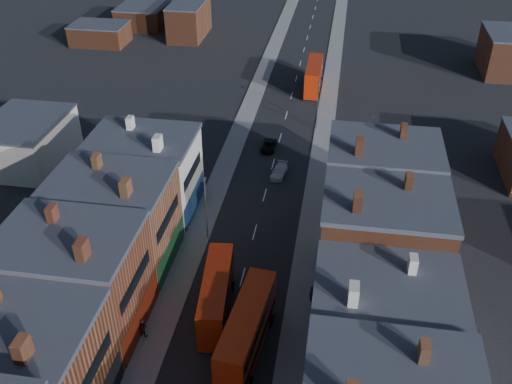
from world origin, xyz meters
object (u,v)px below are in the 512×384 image
(car_2, at_px, (269,146))
(bus_1, at_px, (247,330))
(car_1, at_px, (236,343))
(ped_1, at_px, (143,327))
(bus_2, at_px, (314,76))
(ped_3, at_px, (312,294))
(car_3, at_px, (279,171))
(bus_0, at_px, (216,295))

(car_2, bearing_deg, bus_1, -83.13)
(bus_1, xyz_separation_m, car_1, (-1.03, 0.21, -2.05))
(ped_1, bearing_deg, bus_2, -81.31)
(ped_3, bearing_deg, car_1, 153.43)
(bus_1, height_order, car_3, bus_1)
(bus_0, xyz_separation_m, ped_1, (-6.20, -3.95, -1.40))
(car_1, xyz_separation_m, car_2, (-2.43, 37.74, -0.06))
(bus_1, relative_size, car_3, 2.75)
(ped_1, distance_m, ped_3, 16.75)
(car_1, height_order, car_3, car_1)
(bus_2, xyz_separation_m, ped_1, (-11.20, -60.87, -1.53))
(bus_0, xyz_separation_m, bus_2, (5.00, 56.93, 0.13))
(bus_0, height_order, bus_2, bus_2)
(car_2, height_order, ped_3, ped_3)
(bus_2, distance_m, car_3, 30.34)
(car_1, height_order, car_2, car_1)
(ped_1, height_order, ped_3, ped_3)
(car_3, xyz_separation_m, ped_3, (6.31, -23.67, 0.49))
(bus_2, xyz_separation_m, car_1, (-2.30, -60.90, -1.97))
(car_2, distance_m, car_3, 7.44)
(bus_0, bearing_deg, car_2, 83.53)
(car_2, relative_size, ped_3, 2.11)
(bus_2, distance_m, ped_3, 54.03)
(car_1, distance_m, ped_3, 9.47)
(bus_1, bearing_deg, car_1, 174.22)
(ped_3, bearing_deg, bus_1, 159.24)
(bus_0, height_order, ped_3, bus_0)
(car_1, xyz_separation_m, ped_3, (6.31, 7.04, 0.47))
(bus_0, bearing_deg, bus_2, 78.97)
(bus_0, relative_size, car_1, 2.80)
(car_1, bearing_deg, bus_1, -15.54)
(car_1, relative_size, ped_1, 2.02)
(ped_3, bearing_deg, ped_1, 130.06)
(car_2, relative_size, ped_1, 2.18)
(bus_2, height_order, car_1, bus_2)
(car_2, distance_m, ped_3, 31.93)
(bus_0, height_order, car_1, bus_0)
(bus_1, xyz_separation_m, ped_3, (5.29, 7.25, -1.58))
(car_3, distance_m, ped_1, 31.95)
(bus_2, bearing_deg, ped_3, -86.09)
(ped_1, xyz_separation_m, ped_3, (15.21, 7.01, 0.03))
(car_1, relative_size, car_3, 0.91)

